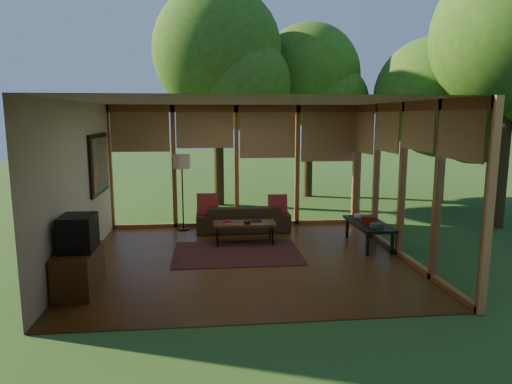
{
  "coord_description": "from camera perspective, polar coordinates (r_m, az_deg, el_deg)",
  "views": [
    {
      "loc": [
        -0.63,
        -7.59,
        2.46
      ],
      "look_at": [
        0.25,
        0.7,
        1.07
      ],
      "focal_mm": 32.0,
      "sensor_mm": 36.0,
      "label": 1
    }
  ],
  "objects": [
    {
      "name": "television",
      "position": [
        6.84,
        -21.35,
        -4.78
      ],
      "size": [
        0.45,
        0.55,
        0.5
      ],
      "primitive_type": "cube",
      "color": "black",
      "rests_on": "media_cabinet"
    },
    {
      "name": "pillow_left",
      "position": [
        9.72,
        -6.06,
        -1.57
      ],
      "size": [
        0.45,
        0.24,
        0.47
      ],
      "primitive_type": "cube",
      "rotation": [
        -0.21,
        0.0,
        0.0
      ],
      "color": "maroon",
      "rests_on": "sofa"
    },
    {
      "name": "sofa",
      "position": [
        9.86,
        -1.66,
        -3.24
      ],
      "size": [
        1.99,
        0.79,
        0.58
      ],
      "primitive_type": "imported",
      "rotation": [
        0.0,
        0.0,
        3.15
      ],
      "color": "#362C1B",
      "rests_on": "floor"
    },
    {
      "name": "console_book_a",
      "position": [
        8.59,
        14.83,
        -4.07
      ],
      "size": [
        0.21,
        0.16,
        0.08
      ],
      "primitive_type": "cube",
      "rotation": [
        0.0,
        0.0,
        -0.02
      ],
      "color": "#33594B",
      "rests_on": "side_console"
    },
    {
      "name": "ceiling",
      "position": [
        7.62,
        -1.31,
        11.29
      ],
      "size": [
        5.5,
        5.5,
        0.0
      ],
      "primitive_type": "plane",
      "rotation": [
        3.14,
        0.0,
        0.0
      ],
      "color": "silver",
      "rests_on": "ground"
    },
    {
      "name": "floor_lamp",
      "position": [
        9.9,
        -9.25,
        3.24
      ],
      "size": [
        0.36,
        0.36,
        1.65
      ],
      "color": "black",
      "rests_on": "floor"
    },
    {
      "name": "coffee_table",
      "position": [
        8.85,
        -1.46,
        -4.04
      ],
      "size": [
        1.2,
        0.5,
        0.43
      ],
      "color": "brown",
      "rests_on": "floor"
    },
    {
      "name": "exterior_lawn",
      "position": [
        17.99,
        22.71,
        0.85
      ],
      "size": [
        40.0,
        40.0,
        0.0
      ],
      "primitive_type": "plane",
      "color": "#2F5620",
      "rests_on": "ground"
    },
    {
      "name": "wall_painting",
      "position": [
        9.27,
        -19.01,
        3.34
      ],
      "size": [
        0.06,
        1.35,
        1.15
      ],
      "color": "black",
      "rests_on": "wall_left"
    },
    {
      "name": "ct_book_lower",
      "position": [
        8.77,
        -3.72,
        -3.86
      ],
      "size": [
        0.19,
        0.15,
        0.03
      ],
      "primitive_type": "cube",
      "rotation": [
        0.0,
        0.0,
        -0.11
      ],
      "color": "#BDB6AB",
      "rests_on": "coffee_table"
    },
    {
      "name": "ct_book_upper",
      "position": [
        8.76,
        -3.72,
        -3.66
      ],
      "size": [
        0.19,
        0.15,
        0.03
      ],
      "primitive_type": "cube",
      "rotation": [
        0.0,
        0.0,
        0.13
      ],
      "color": "maroon",
      "rests_on": "coffee_table"
    },
    {
      "name": "ct_bowl",
      "position": [
        8.74,
        -1.08,
        -3.74
      ],
      "size": [
        0.16,
        0.16,
        0.07
      ],
      "primitive_type": "ellipsoid",
      "color": "black",
      "rests_on": "coffee_table"
    },
    {
      "name": "floor",
      "position": [
        8.0,
        -1.24,
        -8.41
      ],
      "size": [
        5.5,
        5.5,
        0.0
      ],
      "primitive_type": "plane",
      "color": "brown",
      "rests_on": "ground"
    },
    {
      "name": "console_book_b",
      "position": [
        9.0,
        13.83,
        -3.31
      ],
      "size": [
        0.28,
        0.23,
        0.11
      ],
      "primitive_type": "cube",
      "rotation": [
        0.0,
        0.0,
        -0.23
      ],
      "color": "maroon",
      "rests_on": "side_console"
    },
    {
      "name": "side_console",
      "position": [
        8.98,
        13.91,
        -4.0
      ],
      "size": [
        0.6,
        1.4,
        0.46
      ],
      "color": "black",
      "rests_on": "floor"
    },
    {
      "name": "window_wall_right",
      "position": [
        8.38,
        17.81,
        1.42
      ],
      "size": [
        0.12,
        5.0,
        2.7
      ],
      "primitive_type": "cube",
      "color": "#9E5E31",
      "rests_on": "ground"
    },
    {
      "name": "tree_far",
      "position": [
        13.82,
        21.4,
        10.9
      ],
      "size": [
        3.33,
        3.33,
        4.63
      ],
      "color": "#3A2A15",
      "rests_on": "ground"
    },
    {
      "name": "window_wall_back",
      "position": [
        10.17,
        -2.45,
        3.21
      ],
      "size": [
        5.5,
        0.12,
        2.7
      ],
      "primitive_type": "cube",
      "color": "#9E5E31",
      "rests_on": "ground"
    },
    {
      "name": "ct_book_side",
      "position": [
        8.94,
        0.1,
        -3.58
      ],
      "size": [
        0.19,
        0.15,
        0.03
      ],
      "primitive_type": "cube",
      "rotation": [
        0.0,
        0.0,
        0.09
      ],
      "color": "black",
      "rests_on": "coffee_table"
    },
    {
      "name": "media_cabinet",
      "position": [
        7.0,
        -21.24,
        -9.16
      ],
      "size": [
        0.5,
        1.0,
        0.6
      ],
      "primitive_type": "cube",
      "color": "brown",
      "rests_on": "floor"
    },
    {
      "name": "tree_nw",
      "position": [
        12.84,
        -4.88,
        17.08
      ],
      "size": [
        3.47,
        3.47,
        5.91
      ],
      "color": "#3A2A15",
      "rests_on": "ground"
    },
    {
      "name": "pillow_right",
      "position": [
        9.84,
        2.71,
        -1.53
      ],
      "size": [
        0.41,
        0.22,
        0.43
      ],
      "primitive_type": "cube",
      "rotation": [
        -0.21,
        0.0,
        0.0
      ],
      "color": "maroon",
      "rests_on": "sofa"
    },
    {
      "name": "rug",
      "position": [
        8.35,
        -2.41,
        -7.63
      ],
      "size": [
        2.28,
        1.62,
        0.01
      ],
      "primitive_type": "cube",
      "color": "maroon",
      "rests_on": "floor"
    },
    {
      "name": "console_book_c",
      "position": [
        9.37,
        13.0,
        -2.92
      ],
      "size": [
        0.25,
        0.19,
        0.06
      ],
      "primitive_type": "cube",
      "rotation": [
        0.0,
        0.0,
        -0.1
      ],
      "color": "#BDB6AB",
      "rests_on": "side_console"
    },
    {
      "name": "wall_left",
      "position": [
        7.96,
        -21.41,
        0.81
      ],
      "size": [
        0.04,
        5.0,
        2.7
      ],
      "primitive_type": "cube",
      "color": "beige",
      "rests_on": "ground"
    },
    {
      "name": "wall_front",
      "position": [
        5.25,
        0.99,
        -2.72
      ],
      "size": [
        5.5,
        0.04,
        2.7
      ],
      "primitive_type": "cube",
      "color": "beige",
      "rests_on": "ground"
    },
    {
      "name": "tree_ne",
      "position": [
        14.23,
        6.64,
        14.29
      ],
      "size": [
        3.05,
        3.05,
        5.21
      ],
      "color": "#3A2A15",
      "rests_on": "ground"
    }
  ]
}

